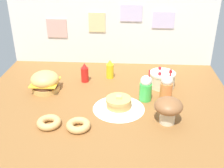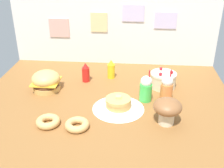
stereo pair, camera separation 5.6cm
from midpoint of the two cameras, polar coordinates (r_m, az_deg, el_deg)
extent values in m
cube|color=brown|center=(2.52, -0.81, -4.01)|extent=(2.36, 1.92, 0.02)
cube|color=silver|center=(3.24, 0.88, 11.31)|extent=(2.36, 0.03, 0.84)
cube|color=#D8A599|center=(3.32, -10.38, 11.33)|extent=(0.23, 0.01, 0.22)
cube|color=beige|center=(3.21, -2.19, 12.62)|extent=(0.19, 0.01, 0.22)
cube|color=silver|center=(3.16, 4.96, 14.37)|extent=(0.24, 0.01, 0.18)
cube|color=silver|center=(3.20, 11.53, 12.75)|extent=(0.25, 0.01, 0.18)
cylinder|color=white|center=(2.43, 1.97, -5.07)|extent=(0.45, 0.45, 0.00)
cylinder|color=#DBA859|center=(2.80, -12.76, -0.68)|extent=(0.27, 0.27, 0.05)
cylinder|color=#59331E|center=(2.78, -12.84, 0.08)|extent=(0.25, 0.25, 0.04)
cube|color=yellow|center=(2.77, -12.89, 0.51)|extent=(0.25, 0.25, 0.01)
ellipsoid|color=#E5B260|center=(2.76, -12.96, 1.11)|extent=(0.27, 0.27, 0.15)
cylinder|color=white|center=(2.42, 1.98, -4.88)|extent=(0.35, 0.35, 0.02)
cylinder|color=#E0AD5B|center=(2.41, 2.03, -4.36)|extent=(0.22, 0.22, 0.03)
cylinder|color=#E0AD5B|center=(2.40, 2.03, -3.82)|extent=(0.22, 0.22, 0.03)
cylinder|color=#E0AD5B|center=(2.38, 1.94, -3.29)|extent=(0.22, 0.22, 0.03)
cube|color=#F7E072|center=(2.37, 2.02, -2.72)|extent=(0.05, 0.05, 0.02)
cylinder|color=beige|center=(2.81, 11.06, 0.60)|extent=(0.25, 0.25, 0.13)
cylinder|color=#F4EACC|center=(2.77, 11.20, 2.03)|extent=(0.26, 0.26, 0.02)
sphere|color=red|center=(2.77, 12.78, 2.40)|extent=(0.03, 0.03, 0.03)
sphere|color=red|center=(2.83, 10.65, 3.14)|extent=(0.03, 0.03, 0.03)
sphere|color=red|center=(2.70, 10.58, 2.02)|extent=(0.03, 0.03, 0.03)
cylinder|color=red|center=(2.88, -4.87, 1.99)|extent=(0.08, 0.08, 0.15)
cone|color=red|center=(2.84, -4.95, 3.88)|extent=(0.06, 0.06, 0.05)
cylinder|color=yellow|center=(2.95, 0.36, 2.69)|extent=(0.08, 0.08, 0.15)
cone|color=yellow|center=(2.91, 0.37, 4.54)|extent=(0.06, 0.06, 0.05)
cylinder|color=green|center=(2.54, 7.59, -1.71)|extent=(0.11, 0.11, 0.17)
sphere|color=white|center=(2.49, 7.74, 0.54)|extent=(0.10, 0.10, 0.10)
cylinder|color=red|center=(2.47, 8.31, 1.22)|extent=(0.01, 0.04, 0.16)
cylinder|color=orange|center=(2.57, 11.77, -1.63)|extent=(0.11, 0.11, 0.17)
sphere|color=white|center=(2.52, 12.01, 0.59)|extent=(0.10, 0.10, 0.10)
cylinder|color=red|center=(2.51, 12.59, 1.25)|extent=(0.01, 0.03, 0.17)
torus|color=tan|center=(2.26, -12.39, -7.59)|extent=(0.19, 0.19, 0.06)
torus|color=pink|center=(2.26, -12.40, -7.50)|extent=(0.18, 0.18, 0.05)
torus|color=tan|center=(2.19, -6.50, -8.37)|extent=(0.19, 0.19, 0.06)
torus|color=#F2E5C6|center=(2.18, -6.50, -8.29)|extent=(0.18, 0.18, 0.05)
cylinder|color=beige|center=(2.26, 11.88, -6.83)|extent=(0.12, 0.12, 0.10)
ellipsoid|color=brown|center=(2.21, 12.12, -4.60)|extent=(0.23, 0.23, 0.12)
camera|label=1|loc=(0.03, -89.35, 0.33)|focal=44.24mm
camera|label=2|loc=(0.03, 90.65, -0.33)|focal=44.24mm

